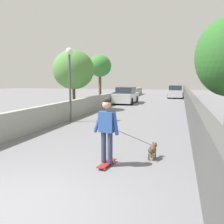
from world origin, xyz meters
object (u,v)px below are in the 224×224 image
Objects in this scene: lamp_post at (70,71)px; person_skateboarder at (107,126)px; dog at (152,149)px; tree_left_far at (100,66)px; skateboard at (107,163)px; car_far at (175,92)px; tree_left_mid at (73,70)px; car_near at (126,96)px.

person_skateboarder is at bearing -147.25° from lamp_post.
person_skateboarder is at bearing 129.71° from dog.
skateboard is at bearing -160.99° from tree_left_far.
skateboard is 0.21× the size of car_far.
dog is (-5.01, -4.86, -2.40)m from lamp_post.
lamp_post is at bearing 165.59° from car_far.
car_far is (14.80, -6.85, -2.22)m from tree_left_mid.
tree_left_mid is at bearing -179.92° from tree_left_far.
person_skateboarder reaches higher than car_far.
dog is at bearing 179.72° from car_far.
car_near and car_far have the same top height.
car_near is at bearing -3.15° from lamp_post.
dog is at bearing -165.03° from car_near.
tree_left_mid is at bearing 155.18° from car_far.
person_skateboarder reaches higher than car_near.
tree_left_far is 11.50m from car_far.
tree_left_mid is at bearing 35.09° from dog.
car_far is at bearing -24.82° from tree_left_mid.
tree_left_far is at bearing 19.01° from skateboard.
lamp_post is 0.88× the size of car_near.
tree_left_far is 5.56× the size of skateboard.
dog is at bearing -135.90° from lamp_post.
tree_left_mid is 1.13× the size of car_far.
lamp_post is (-4.56, -1.87, -0.26)m from tree_left_mid.
tree_left_far is 3.78× the size of dog.
skateboard is at bearing -14.04° from person_skateboarder.
tree_left_far is 1.05× the size of car_near.
tree_left_mid is 12.00m from dog.
tree_left_mid is 16.46m from car_far.
lamp_post is 4.69× the size of skateboard.
car_far reaches higher than dog.
tree_left_far is 17.58m from person_skateboarder.
lamp_post reaches higher than person_skateboarder.
tree_left_far is (6.00, 0.01, 0.56)m from tree_left_mid.
tree_left_mid is at bearing 22.29° from lamp_post.
dog is (-9.58, -6.73, -2.66)m from tree_left_mid.
dog is at bearing -144.91° from tree_left_mid.
tree_left_far reaches higher than person_skateboarder.
skateboard is 17.12m from car_near.
tree_left_far is at bearing 97.93° from car_near.
car_far is (19.37, -4.98, -1.96)m from lamp_post.
car_far is at bearing -2.68° from person_skateboarder.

